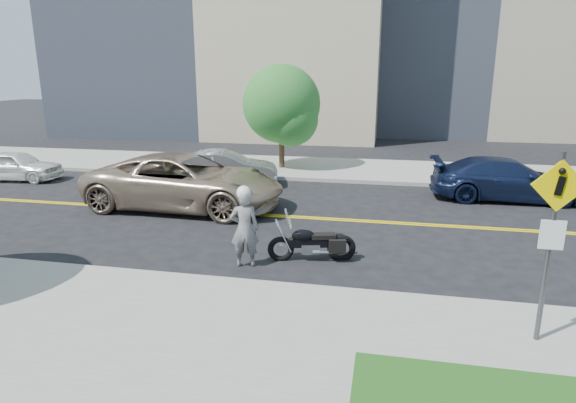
# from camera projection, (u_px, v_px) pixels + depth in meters

# --- Properties ---
(ground_plane) EXTENTS (120.00, 120.00, 0.00)m
(ground_plane) POSITION_uv_depth(u_px,v_px,m) (324.00, 219.00, 14.44)
(ground_plane) COLOR black
(ground_plane) RESTS_ON ground
(sidewalk_near) EXTENTS (60.00, 5.00, 0.15)m
(sidewalk_near) POSITION_uv_depth(u_px,v_px,m) (260.00, 355.00, 7.32)
(sidewalk_near) COLOR #9E9B91
(sidewalk_near) RESTS_ON ground_plane
(sidewalk_far) EXTENTS (60.00, 5.00, 0.15)m
(sidewalk_far) POSITION_uv_depth(u_px,v_px,m) (346.00, 169.00, 21.52)
(sidewalk_far) COLOR #9E9B91
(sidewalk_far) RESTS_ON ground_plane
(pedestrian_sign) EXTENTS (0.78, 0.08, 3.00)m
(pedestrian_sign) POSITION_uv_depth(u_px,v_px,m) (552.00, 231.00, 7.14)
(pedestrian_sign) COLOR #4C4C51
(pedestrian_sign) RESTS_ON sidewalk_near
(motorcyclist) EXTENTS (0.72, 0.56, 1.86)m
(motorcyclist) POSITION_uv_depth(u_px,v_px,m) (245.00, 227.00, 10.68)
(motorcyclist) COLOR #B5B5BA
(motorcyclist) RESTS_ON ground
(motorcycle) EXTENTS (2.06, 1.04, 1.20)m
(motorcycle) POSITION_uv_depth(u_px,v_px,m) (312.00, 235.00, 11.11)
(motorcycle) COLOR black
(motorcycle) RESTS_ON ground
(suv) EXTENTS (6.39, 3.12, 1.75)m
(suv) POSITION_uv_depth(u_px,v_px,m) (185.00, 181.00, 15.41)
(suv) COLOR tan
(suv) RESTS_ON ground
(parked_car_white) EXTENTS (3.70, 1.77, 1.22)m
(parked_car_white) POSITION_uv_depth(u_px,v_px,m) (16.00, 165.00, 19.53)
(parked_car_white) COLOR white
(parked_car_white) RESTS_ON ground
(parked_car_silver) EXTENTS (4.34, 2.34, 1.36)m
(parked_car_silver) POSITION_uv_depth(u_px,v_px,m) (224.00, 168.00, 18.57)
(parked_car_silver) COLOR #95969C
(parked_car_silver) RESTS_ON ground
(parked_car_blue) EXTENTS (5.01, 2.15, 1.44)m
(parked_car_blue) POSITION_uv_depth(u_px,v_px,m) (505.00, 179.00, 16.48)
(parked_car_blue) COLOR #162142
(parked_car_blue) RESTS_ON ground
(tree_far_a) EXTENTS (3.40, 3.40, 4.64)m
(tree_far_a) POSITION_uv_depth(u_px,v_px,m) (282.00, 104.00, 20.90)
(tree_far_a) COLOR #382619
(tree_far_a) RESTS_ON ground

